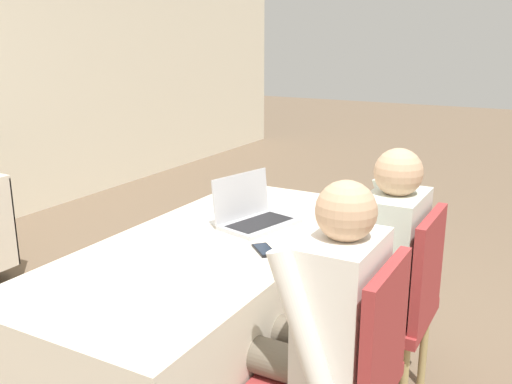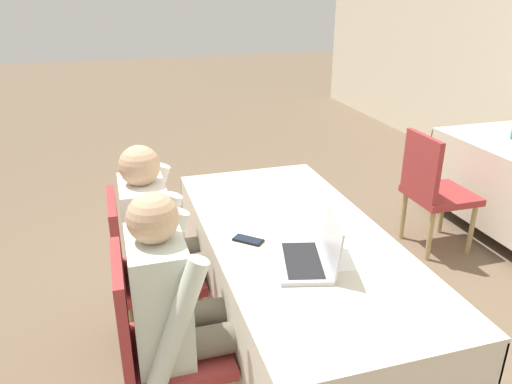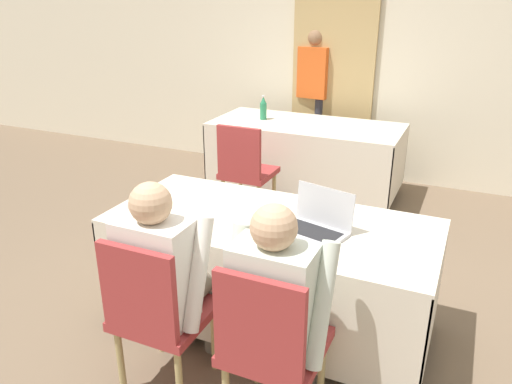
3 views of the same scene
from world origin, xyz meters
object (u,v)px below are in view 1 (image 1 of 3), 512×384
person_checkered_shirt (320,320)px  person_white_shirt (375,261)px  cell_phone (264,250)px  laptop (254,216)px  chair_near_right (396,300)px  chair_near_left (347,369)px

person_checkered_shirt → person_white_shirt: size_ratio=1.00×
cell_phone → person_white_shirt: size_ratio=0.13×
laptop → chair_near_right: laptop is taller
chair_near_left → chair_near_right: same height
person_white_shirt → chair_near_left: bearing=9.6°
laptop → person_white_shirt: person_white_shirt is taller
cell_phone → person_checkered_shirt: person_checkered_shirt is taller
laptop → chair_near_right: bearing=-73.7°
laptop → person_white_shirt: 0.60m
chair_near_left → laptop: bearing=-130.3°
chair_near_left → chair_near_right: (0.61, 0.00, 0.00)m
cell_phone → person_white_shirt: bearing=-8.1°
laptop → chair_near_left: 0.95m
cell_phone → chair_near_right: size_ratio=0.17×
cell_phone → person_white_shirt: (0.31, -0.38, -0.08)m
laptop → chair_near_left: (-0.58, -0.69, -0.28)m
person_checkered_shirt → person_white_shirt: bearing=-180.0°
laptop → person_white_shirt: (0.02, -0.59, -0.12)m
cell_phone → chair_near_left: 0.62m
chair_near_right → person_white_shirt: (-0.00, 0.10, 0.16)m
chair_near_left → chair_near_right: size_ratio=1.00×
cell_phone → person_checkered_shirt: bearing=-85.1°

